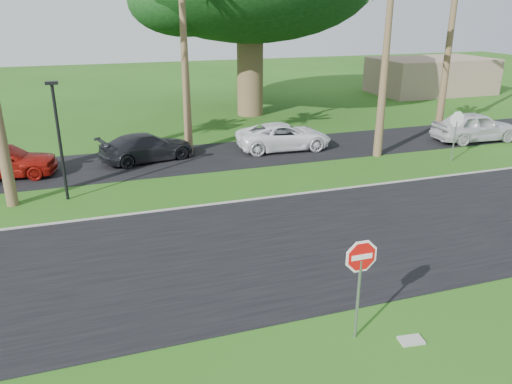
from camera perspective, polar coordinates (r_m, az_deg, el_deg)
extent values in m
plane|color=#214B12|center=(14.35, 3.54, -9.77)|extent=(120.00, 120.00, 0.00)
cube|color=black|center=(15.99, 0.86, -6.33)|extent=(120.00, 8.00, 0.02)
cube|color=black|center=(25.47, -6.99, 3.87)|extent=(120.00, 5.00, 0.02)
cube|color=gray|center=(19.51, -3.07, -1.18)|extent=(120.00, 0.12, 0.06)
cylinder|color=gray|center=(11.74, 11.55, -11.98)|extent=(0.07, 0.07, 2.00)
cylinder|color=white|center=(11.19, 11.95, -7.21)|extent=(1.05, 0.02, 1.05)
cylinder|color=red|center=(11.19, 11.95, -7.21)|extent=(0.90, 0.02, 0.90)
cube|color=white|center=(11.19, 11.95, -7.21)|extent=(0.50, 0.02, 0.12)
cylinder|color=gray|center=(26.42, 21.68, 5.39)|extent=(0.07, 0.07, 2.00)
cylinder|color=white|center=(26.18, 22.00, 7.71)|extent=(1.05, 0.02, 1.05)
cylinder|color=red|center=(26.18, 22.00, 7.71)|extent=(0.90, 0.02, 0.90)
cube|color=white|center=(26.18, 22.00, 7.71)|extent=(0.50, 0.02, 0.12)
cone|color=brown|center=(26.02, -8.15, 14.82)|extent=(0.44, 0.44, 9.50)
cone|color=brown|center=(25.66, 14.46, 13.20)|extent=(0.44, 0.44, 8.50)
cone|color=brown|center=(31.46, 21.39, 16.92)|extent=(0.44, 0.44, 12.00)
cylinder|color=brown|center=(35.40, -0.69, 13.62)|extent=(1.80, 1.80, 6.00)
cylinder|color=black|center=(20.60, -21.47, 5.08)|extent=(0.12, 0.12, 4.50)
cube|color=black|center=(20.17, -22.34, 11.46)|extent=(0.45, 0.25, 0.12)
cube|color=gray|center=(47.56, 19.35, 12.44)|extent=(10.00, 6.00, 3.00)
imported|color=maroon|center=(24.92, -26.99, 3.22)|extent=(4.78, 2.47, 1.55)
imported|color=black|center=(25.28, -12.35, 4.99)|extent=(4.99, 3.00, 1.35)
imported|color=white|center=(26.77, 3.21, 6.34)|extent=(5.16, 2.59, 1.40)
imported|color=silver|center=(30.97, 23.75, 6.84)|extent=(4.99, 2.23, 1.67)
cube|color=#989991|center=(12.44, 17.31, -15.88)|extent=(0.59, 0.42, 0.06)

